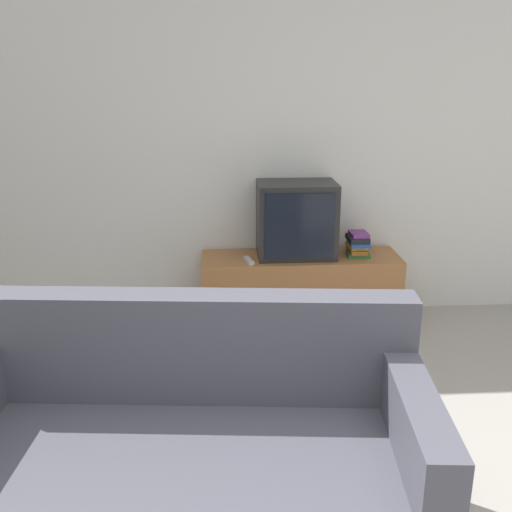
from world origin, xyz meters
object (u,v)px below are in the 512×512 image
Objects in this scene: television at (296,220)px; couch at (186,472)px; remote_on_stand at (249,260)px; tv_stand at (300,290)px; book_stack at (358,244)px.

television reaches higher than couch.
remote_on_stand is at bearing -158.63° from television.
television is (-0.03, 0.03, 0.53)m from tv_stand.
book_stack is at bearing -0.91° from tv_stand.
television is 3.58× the size of remote_on_stand.
couch reaches higher than tv_stand.
book_stack is at bearing 7.50° from remote_on_stand.
tv_stand is 6.43× the size of book_stack.
couch is 2.04m from remote_on_stand.
couch is at bearing -109.20° from tv_stand.
television is at bearing 77.04° from couch.
book_stack is at bearing 66.60° from couch.
couch reaches higher than book_stack.
couch reaches higher than remote_on_stand.
television reaches higher than remote_on_stand.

